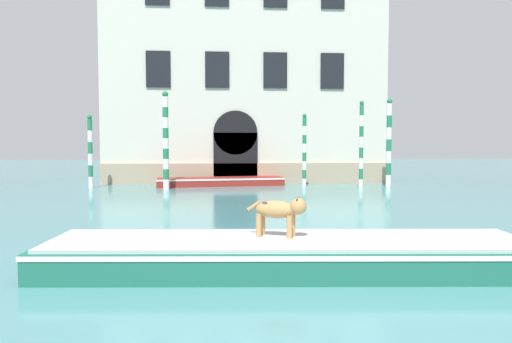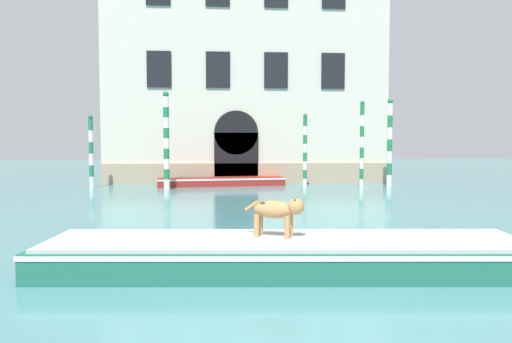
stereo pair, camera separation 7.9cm
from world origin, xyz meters
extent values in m
cube|color=beige|center=(-0.01, 26.87, 7.06)|extent=(15.45, 6.00, 14.13)
cube|color=tan|center=(-0.01, 23.82, 0.55)|extent=(15.45, 0.16, 1.10)
cube|color=black|center=(-0.60, 23.81, 1.37)|extent=(2.35, 0.14, 2.74)
cylinder|color=black|center=(-0.60, 23.81, 2.74)|extent=(2.35, 0.14, 2.35)
cube|color=black|center=(-4.64, 23.83, 6.06)|extent=(1.27, 0.10, 1.90)
cube|color=black|center=(-1.55, 23.83, 6.06)|extent=(1.27, 0.10, 1.90)
cube|color=black|center=(1.54, 23.83, 6.06)|extent=(1.27, 0.10, 1.90)
cube|color=black|center=(4.63, 23.83, 6.06)|extent=(1.27, 0.10, 1.90)
cube|color=#1E6651|center=(-0.26, 5.72, 0.25)|extent=(8.69, 2.63, 0.51)
cube|color=white|center=(-0.26, 5.72, 0.45)|extent=(8.72, 2.66, 0.08)
cube|color=#B2B7BC|center=(-0.26, 5.72, 0.54)|extent=(8.42, 2.45, 0.06)
cylinder|color=tan|center=(-0.16, 5.90, 0.77)|extent=(0.10, 0.10, 0.40)
cylinder|color=tan|center=(-0.24, 5.69, 0.77)|extent=(0.10, 0.10, 0.40)
cylinder|color=tan|center=(-0.68, 6.12, 0.77)|extent=(0.10, 0.10, 0.40)
cylinder|color=tan|center=(-0.77, 5.91, 0.77)|extent=(0.10, 0.10, 0.40)
ellipsoid|color=tan|center=(-0.46, 5.91, 1.06)|extent=(0.81, 0.58, 0.32)
ellipsoid|color=#382D23|center=(-0.57, 5.95, 1.15)|extent=(0.39, 0.33, 0.11)
sphere|color=tan|center=(-0.08, 5.75, 1.13)|extent=(0.30, 0.30, 0.30)
cone|color=#382D23|center=(-0.05, 5.82, 1.24)|extent=(0.09, 0.09, 0.12)
cone|color=#382D23|center=(-0.12, 5.67, 1.24)|extent=(0.09, 0.09, 0.12)
cylinder|color=tan|center=(-0.84, 6.07, 1.11)|extent=(0.27, 0.17, 0.21)
cube|color=maroon|center=(-1.42, 22.73, 0.21)|extent=(6.60, 2.33, 0.42)
cube|color=white|center=(-1.42, 22.73, 0.36)|extent=(6.63, 2.36, 0.08)
cube|color=#8C7251|center=(-1.42, 22.73, 0.19)|extent=(3.67, 1.57, 0.38)
cylinder|color=white|center=(-3.97, 20.77, 0.24)|extent=(0.27, 0.27, 0.48)
cylinder|color=#1E7247|center=(-3.97, 20.77, 0.73)|extent=(0.27, 0.27, 0.48)
cylinder|color=white|center=(-3.97, 20.77, 1.21)|extent=(0.27, 0.27, 0.48)
cylinder|color=#1E7247|center=(-3.97, 20.77, 1.69)|extent=(0.27, 0.27, 0.48)
cylinder|color=white|center=(-3.97, 20.77, 2.18)|extent=(0.27, 0.27, 0.48)
cylinder|color=#1E7247|center=(-3.97, 20.77, 2.66)|extent=(0.27, 0.27, 0.48)
cylinder|color=white|center=(-3.97, 20.77, 3.15)|extent=(0.27, 0.27, 0.48)
cylinder|color=#1E7247|center=(-3.97, 20.77, 3.63)|extent=(0.27, 0.27, 0.48)
cylinder|color=white|center=(-3.97, 20.77, 4.11)|extent=(0.27, 0.27, 0.48)
sphere|color=#1E7247|center=(-3.97, 20.77, 4.48)|extent=(0.28, 0.28, 0.28)
cylinder|color=white|center=(-7.70, 21.77, 0.28)|extent=(0.21, 0.21, 0.56)
cylinder|color=#1E7247|center=(-7.70, 21.77, 0.84)|extent=(0.21, 0.21, 0.56)
cylinder|color=white|center=(-7.70, 21.77, 1.40)|extent=(0.21, 0.21, 0.56)
cylinder|color=#1E7247|center=(-7.70, 21.77, 1.96)|extent=(0.21, 0.21, 0.56)
cylinder|color=white|center=(-7.70, 21.77, 2.52)|extent=(0.21, 0.21, 0.56)
cylinder|color=#1E7247|center=(-7.70, 21.77, 3.08)|extent=(0.21, 0.21, 0.56)
sphere|color=#1E7247|center=(-7.70, 21.77, 3.45)|extent=(0.22, 0.22, 0.22)
cylinder|color=white|center=(2.73, 21.44, 0.22)|extent=(0.19, 0.19, 0.43)
cylinder|color=#1E7247|center=(2.73, 21.44, 0.65)|extent=(0.19, 0.19, 0.43)
cylinder|color=white|center=(2.73, 21.44, 1.08)|extent=(0.19, 0.19, 0.43)
cylinder|color=#1E7247|center=(2.73, 21.44, 1.51)|extent=(0.19, 0.19, 0.43)
cylinder|color=white|center=(2.73, 21.44, 1.94)|extent=(0.19, 0.19, 0.43)
cylinder|color=#1E7247|center=(2.73, 21.44, 2.37)|extent=(0.19, 0.19, 0.43)
cylinder|color=white|center=(2.73, 21.44, 2.80)|extent=(0.19, 0.19, 0.43)
cylinder|color=#1E7247|center=(2.73, 21.44, 3.24)|extent=(0.19, 0.19, 0.43)
sphere|color=#1E7247|center=(2.73, 21.44, 3.54)|extent=(0.20, 0.20, 0.20)
cylinder|color=white|center=(5.17, 20.02, 0.25)|extent=(0.19, 0.19, 0.50)
cylinder|color=#1E7247|center=(5.17, 20.02, 0.75)|extent=(0.19, 0.19, 0.50)
cylinder|color=white|center=(5.17, 20.02, 1.24)|extent=(0.19, 0.19, 0.50)
cylinder|color=#1E7247|center=(5.17, 20.02, 1.74)|extent=(0.19, 0.19, 0.50)
cylinder|color=white|center=(5.17, 20.02, 2.24)|extent=(0.19, 0.19, 0.50)
cylinder|color=#1E7247|center=(5.17, 20.02, 2.74)|extent=(0.19, 0.19, 0.50)
cylinder|color=white|center=(5.17, 20.02, 3.23)|extent=(0.19, 0.19, 0.50)
cylinder|color=#1E7247|center=(5.17, 20.02, 3.73)|extent=(0.19, 0.19, 0.50)
sphere|color=#1E7247|center=(5.17, 20.02, 4.07)|extent=(0.20, 0.20, 0.20)
cylinder|color=white|center=(6.99, 21.47, 0.30)|extent=(0.25, 0.25, 0.59)
cylinder|color=#1E7247|center=(6.99, 21.47, 0.89)|extent=(0.25, 0.25, 0.59)
cylinder|color=white|center=(6.99, 21.47, 1.48)|extent=(0.25, 0.25, 0.59)
cylinder|color=#1E7247|center=(6.99, 21.47, 2.08)|extent=(0.25, 0.25, 0.59)
cylinder|color=white|center=(6.99, 21.47, 2.67)|extent=(0.25, 0.25, 0.59)
cylinder|color=#1E7247|center=(6.99, 21.47, 3.26)|extent=(0.25, 0.25, 0.59)
cylinder|color=white|center=(6.99, 21.47, 3.85)|extent=(0.25, 0.25, 0.59)
sphere|color=#1E7247|center=(6.99, 21.47, 4.26)|extent=(0.26, 0.26, 0.26)
camera|label=1|loc=(-1.47, -2.91, 2.28)|focal=35.00mm
camera|label=2|loc=(-1.39, -2.91, 2.28)|focal=35.00mm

